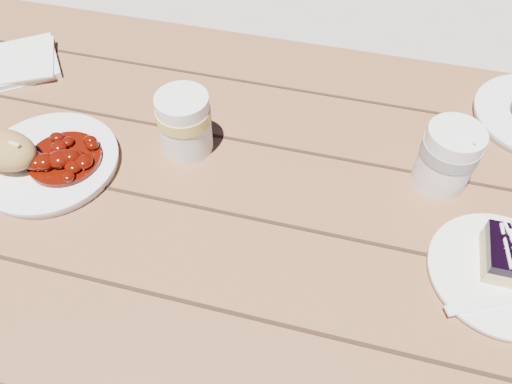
% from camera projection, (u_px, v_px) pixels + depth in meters
% --- Properties ---
extents(ground, '(60.00, 60.00, 0.00)m').
position_uv_depth(ground, '(251.00, 350.00, 1.41)').
color(ground, '#ABA49A').
rests_on(ground, ground).
extents(picnic_table, '(2.00, 1.55, 0.75)m').
position_uv_depth(picnic_table, '(249.00, 232.00, 0.95)').
color(picnic_table, brown).
rests_on(picnic_table, ground).
extents(main_plate, '(0.23, 0.23, 0.02)m').
position_uv_depth(main_plate, '(49.00, 163.00, 0.84)').
color(main_plate, white).
rests_on(main_plate, picnic_table).
extents(goulash_stew, '(0.12, 0.12, 0.04)m').
position_uv_depth(goulash_stew, '(62.00, 152.00, 0.81)').
color(goulash_stew, '#500A02').
rests_on(goulash_stew, main_plate).
extents(bread_roll, '(0.12, 0.09, 0.06)m').
position_uv_depth(bread_roll, '(5.00, 150.00, 0.81)').
color(bread_roll, '#AD8242').
rests_on(bread_roll, main_plate).
extents(dessert_plate, '(0.20, 0.20, 0.01)m').
position_uv_depth(dessert_plate, '(501.00, 274.00, 0.71)').
color(dessert_plate, white).
rests_on(dessert_plate, picnic_table).
extents(fork_dessert, '(0.15, 0.09, 0.00)m').
position_uv_depth(fork_dessert, '(489.00, 303.00, 0.67)').
color(fork_dessert, white).
rests_on(fork_dessert, dessert_plate).
extents(coffee_cup, '(0.09, 0.09, 0.11)m').
position_uv_depth(coffee_cup, '(447.00, 157.00, 0.78)').
color(coffee_cup, white).
rests_on(coffee_cup, picnic_table).
extents(napkin_stack, '(0.21, 0.21, 0.01)m').
position_uv_depth(napkin_stack, '(19.00, 63.00, 1.01)').
color(napkin_stack, white).
rests_on(napkin_stack, picnic_table).
extents(fork_table, '(0.14, 0.12, 0.00)m').
position_uv_depth(fork_table, '(2.00, 90.00, 0.97)').
color(fork_table, white).
rests_on(fork_table, picnic_table).
extents(second_cup, '(0.09, 0.09, 0.11)m').
position_uv_depth(second_cup, '(185.00, 123.00, 0.83)').
color(second_cup, white).
rests_on(second_cup, picnic_table).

